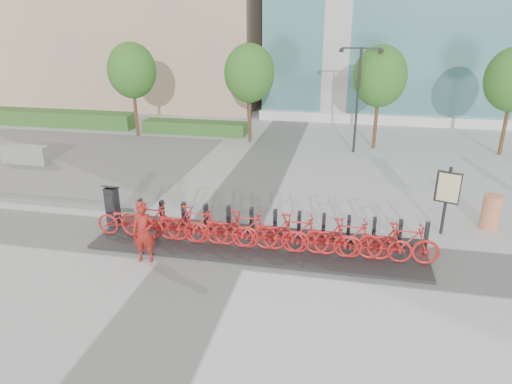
% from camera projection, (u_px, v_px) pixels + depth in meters
% --- Properties ---
extents(ground, '(120.00, 120.00, 0.00)m').
position_uv_depth(ground, '(212.00, 246.00, 13.39)').
color(ground, silver).
extents(gravel_patch, '(14.00, 14.00, 0.00)m').
position_uv_depth(gravel_patch, '(53.00, 158.00, 21.67)').
color(gravel_patch, '#615D58').
rests_on(gravel_patch, ground).
extents(hedge_a, '(10.00, 1.40, 0.90)m').
position_uv_depth(hedge_a, '(58.00, 118.00, 28.21)').
color(hedge_a, '#316129').
rests_on(hedge_a, ground).
extents(hedge_b, '(6.00, 1.20, 0.70)m').
position_uv_depth(hedge_b, '(195.00, 127.00, 26.28)').
color(hedge_b, '#316129').
rests_on(hedge_b, ground).
extents(tree_0, '(2.60, 2.60, 5.10)m').
position_uv_depth(tree_0, '(132.00, 71.00, 24.58)').
color(tree_0, brown).
rests_on(tree_0, ground).
extents(tree_1, '(2.60, 2.60, 5.10)m').
position_uv_depth(tree_1, '(249.00, 73.00, 23.36)').
color(tree_1, brown).
rests_on(tree_1, ground).
extents(tree_2, '(2.60, 2.60, 5.10)m').
position_uv_depth(tree_2, '(380.00, 76.00, 22.14)').
color(tree_2, brown).
rests_on(tree_2, ground).
extents(streetlamp, '(2.00, 0.20, 5.00)m').
position_uv_depth(streetlamp, '(358.00, 88.00, 21.58)').
color(streetlamp, black).
rests_on(streetlamp, ground).
extents(dock_pad, '(9.60, 2.40, 0.08)m').
position_uv_depth(dock_pad, '(258.00, 244.00, 13.40)').
color(dock_pad, '#282828').
rests_on(dock_pad, ground).
extents(dock_rail_posts, '(8.74, 0.50, 0.85)m').
position_uv_depth(dock_rail_posts, '(275.00, 224.00, 13.59)').
color(dock_rail_posts, black).
rests_on(dock_rail_posts, dock_pad).
extents(bike_0, '(1.96, 0.68, 1.03)m').
position_uv_depth(bike_0, '(128.00, 220.00, 13.62)').
color(bike_0, red).
rests_on(bike_0, dock_pad).
extents(bike_1, '(1.90, 0.54, 1.14)m').
position_uv_depth(bike_1, '(150.00, 221.00, 13.46)').
color(bike_1, red).
rests_on(bike_1, dock_pad).
extents(bike_2, '(1.96, 0.68, 1.03)m').
position_uv_depth(bike_2, '(173.00, 224.00, 13.35)').
color(bike_2, red).
rests_on(bike_2, dock_pad).
extents(bike_3, '(1.90, 0.54, 1.14)m').
position_uv_depth(bike_3, '(197.00, 225.00, 13.19)').
color(bike_3, red).
rests_on(bike_3, dock_pad).
extents(bike_4, '(1.96, 0.68, 1.03)m').
position_uv_depth(bike_4, '(221.00, 229.00, 13.07)').
color(bike_4, red).
rests_on(bike_4, dock_pad).
extents(bike_5, '(1.90, 0.54, 1.14)m').
position_uv_depth(bike_5, '(245.00, 229.00, 12.92)').
color(bike_5, red).
rests_on(bike_5, dock_pad).
extents(bike_6, '(1.96, 0.68, 1.03)m').
position_uv_depth(bike_6, '(270.00, 233.00, 12.80)').
color(bike_6, red).
rests_on(bike_6, dock_pad).
extents(bike_7, '(1.90, 0.54, 1.14)m').
position_uv_depth(bike_7, '(296.00, 234.00, 12.65)').
color(bike_7, red).
rests_on(bike_7, dock_pad).
extents(bike_8, '(1.96, 0.68, 1.03)m').
position_uv_depth(bike_8, '(322.00, 238.00, 12.53)').
color(bike_8, red).
rests_on(bike_8, dock_pad).
extents(bike_9, '(1.90, 0.54, 1.14)m').
position_uv_depth(bike_9, '(348.00, 238.00, 12.38)').
color(bike_9, red).
rests_on(bike_9, dock_pad).
extents(bike_10, '(1.96, 0.68, 1.03)m').
position_uv_depth(bike_10, '(375.00, 243.00, 12.26)').
color(bike_10, red).
rests_on(bike_10, dock_pad).
extents(bike_11, '(1.90, 0.54, 1.14)m').
position_uv_depth(bike_11, '(403.00, 243.00, 12.11)').
color(bike_11, red).
rests_on(bike_11, dock_pad).
extents(kiosk, '(0.46, 0.40, 1.39)m').
position_uv_depth(kiosk, '(112.00, 206.00, 14.28)').
color(kiosk, black).
rests_on(kiosk, dock_pad).
extents(worker_red, '(0.67, 0.48, 1.71)m').
position_uv_depth(worker_red, '(144.00, 232.00, 12.26)').
color(worker_red, maroon).
rests_on(worker_red, ground).
extents(construction_barrel, '(0.69, 0.69, 1.11)m').
position_uv_depth(construction_barrel, '(491.00, 212.00, 14.31)').
color(construction_barrel, '#EB4E00').
rests_on(construction_barrel, ground).
extents(jersey_barrier, '(2.15, 0.62, 0.83)m').
position_uv_depth(jersey_barrier, '(26.00, 155.00, 20.81)').
color(jersey_barrier, '#A6A5A0').
rests_on(jersey_barrier, ground).
extents(map_sign, '(0.70, 0.34, 2.17)m').
position_uv_depth(map_sign, '(448.00, 190.00, 13.62)').
color(map_sign, black).
rests_on(map_sign, ground).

